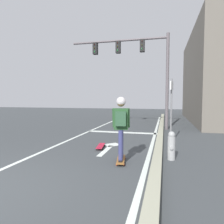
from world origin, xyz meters
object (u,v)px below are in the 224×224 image
at_px(skateboard, 121,159).
at_px(traffic_signal_mast, 136,59).
at_px(skater, 121,120).
at_px(street_sign_post, 171,102).
at_px(fire_hydrant, 171,146).
at_px(spare_skateboard, 101,146).

xyz_separation_m(skateboard, traffic_signal_mast, (-0.44, 6.13, 3.70)).
relative_size(skater, street_sign_post, 0.68).
distance_m(skateboard, skater, 1.02).
bearing_deg(fire_hydrant, traffic_signal_mast, 106.98).
xyz_separation_m(street_sign_post, fire_hydrant, (-0.04, -2.06, -1.15)).
relative_size(skater, spare_skateboard, 1.89).
distance_m(spare_skateboard, fire_hydrant, 2.39).
height_order(skateboard, skater, skater).
bearing_deg(skateboard, spare_skateboard, 125.88).
bearing_deg(street_sign_post, fire_hydrant, -91.04).
distance_m(skateboard, fire_hydrant, 1.41).
bearing_deg(spare_skateboard, traffic_signal_mast, 83.71).
height_order(skateboard, fire_hydrant, fire_hydrant).
distance_m(traffic_signal_mast, street_sign_post, 4.52).
height_order(skateboard, traffic_signal_mast, traffic_signal_mast).
relative_size(skater, traffic_signal_mast, 0.30).
height_order(spare_skateboard, fire_hydrant, fire_hydrant).
bearing_deg(spare_skateboard, fire_hydrant, -19.48).
distance_m(skater, traffic_signal_mast, 6.72).
relative_size(skateboard, spare_skateboard, 1.02).
xyz_separation_m(spare_skateboard, traffic_signal_mast, (0.53, 4.79, 3.70)).
height_order(skater, spare_skateboard, skater).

